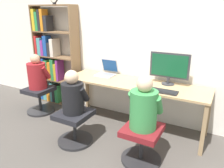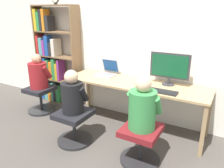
{
  "view_description": "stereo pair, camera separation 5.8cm",
  "coord_description": "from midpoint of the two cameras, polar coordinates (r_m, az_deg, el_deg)",
  "views": [
    {
      "loc": [
        1.19,
        -2.58,
        1.76
      ],
      "look_at": [
        -0.26,
        0.1,
        0.73
      ],
      "focal_mm": 35.0,
      "sensor_mm": 36.0,
      "label": 1
    },
    {
      "loc": [
        1.24,
        -2.55,
        1.76
      ],
      "look_at": [
        -0.26,
        0.1,
        0.73
      ],
      "focal_mm": 35.0,
      "sensor_mm": 36.0,
      "label": 2
    }
  ],
  "objects": [
    {
      "name": "ground_plane",
      "position": [
        3.34,
        3.71,
        -13.2
      ],
      "size": [
        14.0,
        14.0,
        0.0
      ],
      "primitive_type": "plane",
      "color": "#4C4742"
    },
    {
      "name": "wall_back",
      "position": [
        3.5,
        9.16,
        10.87
      ],
      "size": [
        10.0,
        0.05,
        2.6
      ],
      "color": "white",
      "rests_on": "ground_plane"
    },
    {
      "name": "desk",
      "position": [
        3.31,
        6.3,
        -0.81
      ],
      "size": [
        2.19,
        0.62,
        0.73
      ],
      "color": "tan",
      "rests_on": "ground_plane"
    },
    {
      "name": "desktop_monitor",
      "position": [
        3.22,
        15.26,
        4.09
      ],
      "size": [
        0.57,
        0.18,
        0.46
      ],
      "color": "#333338",
      "rests_on": "desk"
    },
    {
      "name": "laptop",
      "position": [
        3.65,
        -0.79,
        3.2
      ],
      "size": [
        0.3,
        0.33,
        0.26
      ],
      "color": "#B7B7BC",
      "rests_on": "desk"
    },
    {
      "name": "keyboard",
      "position": [
        2.96,
        13.15,
        -1.83
      ],
      "size": [
        0.44,
        0.15,
        0.03
      ],
      "color": "#232326",
      "rests_on": "desk"
    },
    {
      "name": "computer_mouse_by_keyboard",
      "position": [
        3.06,
        7.88,
        -0.76
      ],
      "size": [
        0.07,
        0.1,
        0.03
      ],
      "color": "silver",
      "rests_on": "desk"
    },
    {
      "name": "office_chair_left",
      "position": [
        2.73,
        8.1,
        -14.78
      ],
      "size": [
        0.49,
        0.49,
        0.46
      ],
      "color": "#262628",
      "rests_on": "ground_plane"
    },
    {
      "name": "office_chair_right",
      "position": [
        3.11,
        -9.33,
        -10.39
      ],
      "size": [
        0.49,
        0.49,
        0.46
      ],
      "color": "#262628",
      "rests_on": "ground_plane"
    },
    {
      "name": "person_at_monitor",
      "position": [
        2.51,
        8.62,
        -5.91
      ],
      "size": [
        0.39,
        0.33,
        0.63
      ],
      "color": "#388C47",
      "rests_on": "office_chair_left"
    },
    {
      "name": "person_at_laptop",
      "position": [
        2.92,
        -9.73,
        -2.73
      ],
      "size": [
        0.36,
        0.3,
        0.58
      ],
      "color": "black",
      "rests_on": "office_chair_right"
    },
    {
      "name": "bookshelf",
      "position": [
        4.39,
        -14.98,
        6.35
      ],
      "size": [
        0.93,
        0.26,
        1.86
      ],
      "color": "brown",
      "rests_on": "ground_plane"
    },
    {
      "name": "office_chair_side",
      "position": [
        4.15,
        -17.79,
        -3.4
      ],
      "size": [
        0.49,
        0.49,
        0.46
      ],
      "color": "#262628",
      "rests_on": "ground_plane"
    },
    {
      "name": "person_near_shelf",
      "position": [
        4.02,
        -18.37,
        2.57
      ],
      "size": [
        0.38,
        0.32,
        0.6
      ],
      "color": "maroon",
      "rests_on": "office_chair_side"
    }
  ]
}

